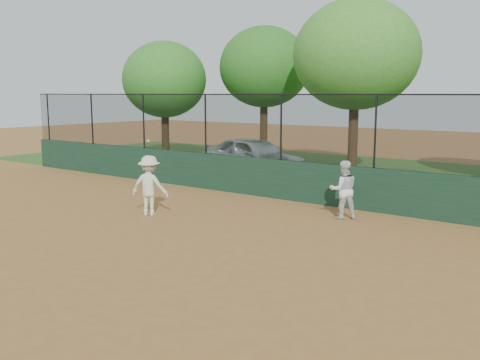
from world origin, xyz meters
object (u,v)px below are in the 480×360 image
Objects in this scene: player_second at (343,190)px; tree_2 at (356,55)px; tree_1 at (264,67)px; parked_car at (254,156)px; player_main at (150,186)px; tree_0 at (164,80)px.

player_second is 7.79m from tree_2.
player_second is 0.23× the size of tree_2.
tree_1 reaches higher than player_second.
parked_car is 7.54m from player_main.
tree_1 reaches higher than tree_0.
player_main reaches higher than parked_car.
tree_2 is at bearing 4.01° from tree_0.
player_second is at bearing -25.08° from tree_0.
player_second is 11.71m from tree_1.
parked_car is 7.60m from player_second.
player_second is 0.27× the size of tree_0.
tree_1 reaches higher than parked_car.
parked_car is 0.81× the size of tree_0.
tree_1 is (-7.88, 7.87, 3.62)m from player_second.
tree_2 reaches higher than tree_0.
tree_2 is at bearing 79.96° from player_main.
parked_car is at bearing -61.37° from tree_1.
parked_car is 2.18× the size of player_main.
tree_2 reaches higher than player_main.
tree_1 is at bearing 108.82° from player_main.
tree_2 is (3.40, 1.65, 3.84)m from parked_car.
tree_0 reaches higher than parked_car.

